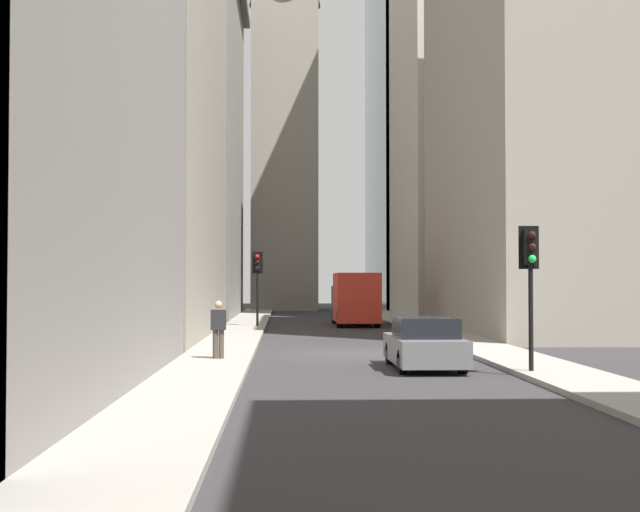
{
  "coord_description": "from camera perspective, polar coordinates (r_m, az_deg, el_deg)",
  "views": [
    {
      "loc": [
        -29.48,
        2.42,
        2.39
      ],
      "look_at": [
        18.11,
        0.53,
        3.76
      ],
      "focal_mm": 49.82,
      "sensor_mm": 36.0,
      "label": 1
    }
  ],
  "objects": [
    {
      "name": "ground_plane",
      "position": [
        29.68,
        2.43,
        -6.27
      ],
      "size": [
        135.0,
        135.0,
        0.0
      ],
      "primitive_type": "plane",
      "color": "#302D30"
    },
    {
      "name": "sidewalk_right",
      "position": [
        29.65,
        -6.32,
        -6.13
      ],
      "size": [
        90.0,
        2.2,
        0.14
      ],
      "primitive_type": "cube",
      "color": "gray",
      "rests_on": "ground_plane"
    },
    {
      "name": "sidewalk_left",
      "position": [
        30.37,
        10.97,
        -6.0
      ],
      "size": [
        90.0,
        2.2,
        0.14
      ],
      "primitive_type": "cube",
      "color": "gray",
      "rests_on": "ground_plane"
    },
    {
      "name": "building_left_midfar",
      "position": [
        43.98,
        15.2,
        9.33
      ],
      "size": [
        18.68,
        10.0,
        21.45
      ],
      "color": "gray",
      "rests_on": "ground_plane"
    },
    {
      "name": "building_left_far",
      "position": [
        64.36,
        9.64,
        11.17
      ],
      "size": [
        16.78,
        10.0,
        33.29
      ],
      "color": "beige",
      "rests_on": "ground_plane"
    },
    {
      "name": "building_right_far",
      "position": [
        60.89,
        -10.06,
        8.43
      ],
      "size": [
        16.69,
        10.5,
        26.02
      ],
      "color": "gray",
      "rests_on": "ground_plane"
    },
    {
      "name": "building_right_midfar",
      "position": [
        40.0,
        -14.24,
        9.81
      ],
      "size": [
        19.42,
        10.0,
        20.61
      ],
      "color": "gray",
      "rests_on": "ground_plane"
    },
    {
      "name": "church_spire",
      "position": [
        76.54,
        -2.28,
        12.6
      ],
      "size": [
        6.03,
        6.03,
        40.61
      ],
      "color": "gray",
      "rests_on": "ground_plane"
    },
    {
      "name": "delivery_truck",
      "position": [
        48.38,
        2.26,
        -2.75
      ],
      "size": [
        6.46,
        2.25,
        2.84
      ],
      "color": "red",
      "rests_on": "ground_plane"
    },
    {
      "name": "hatchback_grey",
      "position": [
        24.53,
        6.73,
        -5.67
      ],
      "size": [
        4.3,
        1.78,
        1.42
      ],
      "color": "slate",
      "rests_on": "ground_plane"
    },
    {
      "name": "traffic_light_foreground",
      "position": [
        23.03,
        13.38,
        -0.51
      ],
      "size": [
        0.43,
        0.52,
        3.67
      ],
      "color": "black",
      "rests_on": "sidewalk_left"
    },
    {
      "name": "traffic_light_midblock",
      "position": [
        45.28,
        -4.04,
        -0.99
      ],
      "size": [
        0.43,
        0.52,
        3.78
      ],
      "color": "black",
      "rests_on": "sidewalk_right"
    },
    {
      "name": "pedestrian",
      "position": [
        26.16,
        -6.55,
        -4.56
      ],
      "size": [
        0.26,
        0.44,
        1.68
      ],
      "color": "#473D33",
      "rests_on": "sidewalk_right"
    },
    {
      "name": "discarded_bottle",
      "position": [
        35.8,
        7.65,
        -5.06
      ],
      "size": [
        0.07,
        0.07,
        0.27
      ],
      "color": "#236033",
      "rests_on": "sidewalk_left"
    }
  ]
}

